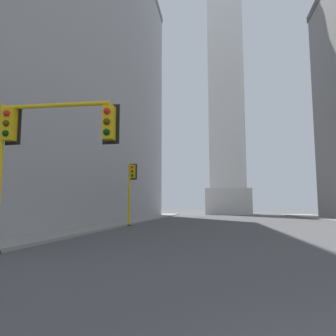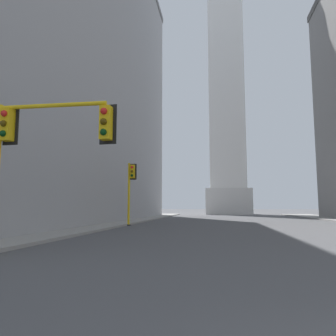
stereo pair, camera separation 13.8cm
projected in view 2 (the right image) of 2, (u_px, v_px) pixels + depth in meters
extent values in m
cube|color=gray|center=(95.00, 225.00, 26.03)|extent=(5.00, 77.90, 0.15)
cube|color=#9E9EA0|center=(25.00, 60.00, 36.18)|extent=(22.72, 48.11, 35.22)
cube|color=silver|center=(228.00, 202.00, 65.38)|extent=(8.77, 8.77, 5.03)
cube|color=white|center=(225.00, 62.00, 68.80)|extent=(7.01, 7.01, 53.31)
cube|color=#E5B20F|center=(7.00, 125.00, 11.04)|extent=(0.36, 0.36, 1.10)
cube|color=black|center=(11.00, 126.00, 11.22)|extent=(0.58, 0.07, 1.32)
sphere|color=red|center=(4.00, 113.00, 10.90)|extent=(0.22, 0.22, 0.22)
sphere|color=#483506|center=(3.00, 123.00, 10.86)|extent=(0.22, 0.22, 0.22)
sphere|color=#073410|center=(3.00, 134.00, 10.82)|extent=(0.22, 0.22, 0.22)
cylinder|color=yellow|center=(52.00, 105.00, 10.88)|extent=(3.76, 0.14, 0.14)
sphere|color=yellow|center=(1.00, 108.00, 11.16)|extent=(0.18, 0.18, 0.18)
cube|color=#E5B20F|center=(106.00, 123.00, 10.53)|extent=(0.36, 0.36, 1.10)
cube|color=black|center=(108.00, 124.00, 10.70)|extent=(0.58, 0.07, 1.32)
sphere|color=red|center=(104.00, 111.00, 10.38)|extent=(0.22, 0.22, 0.22)
sphere|color=#483506|center=(104.00, 122.00, 10.34)|extent=(0.22, 0.22, 0.22)
sphere|color=#073410|center=(103.00, 132.00, 10.30)|extent=(0.22, 0.22, 0.22)
cylinder|color=yellow|center=(129.00, 194.00, 26.77)|extent=(0.18, 0.18, 5.11)
cylinder|color=#262626|center=(128.00, 225.00, 26.48)|extent=(0.40, 0.40, 0.10)
cube|color=#E5B20F|center=(133.00, 172.00, 26.95)|extent=(0.35, 0.35, 1.10)
cube|color=black|center=(133.00, 172.00, 27.12)|extent=(0.58, 0.05, 1.32)
sphere|color=red|center=(132.00, 167.00, 26.80)|extent=(0.22, 0.22, 0.22)
sphere|color=#483506|center=(132.00, 171.00, 26.76)|extent=(0.22, 0.22, 0.22)
sphere|color=#073410|center=(132.00, 175.00, 26.72)|extent=(0.22, 0.22, 0.22)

